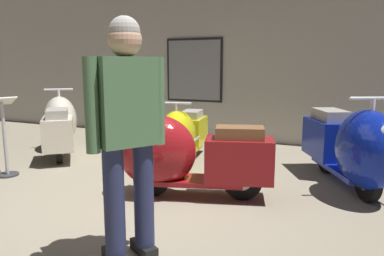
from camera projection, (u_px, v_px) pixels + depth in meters
The scene contains 8 objects.
ground_plane at pixel (125, 204), 3.96m from camera, with size 60.00×60.00×0.00m, color gray.
showroom_back_wall at pixel (242, 40), 6.97m from camera, with size 18.00×0.63×3.80m.
scooter_0 at pixel (60, 124), 6.15m from camera, with size 1.49×1.62×1.05m.
scooter_1 at pixel (182, 135), 5.45m from camera, with size 0.68×1.60×0.95m.
scooter_2 at pixel (181, 155), 4.10m from camera, with size 1.78×0.95×1.05m.
scooter_3 at pixel (354, 147), 4.32m from camera, with size 1.30×1.88×1.13m.
visitor_1 at pixel (127, 125), 2.67m from camera, with size 0.43×0.53×1.79m.
info_stanchion at pixel (5, 143), 4.89m from camera, with size 0.31×0.37×1.05m.
Camera 1 is at (2.16, -3.17, 1.47)m, focal length 35.07 mm.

